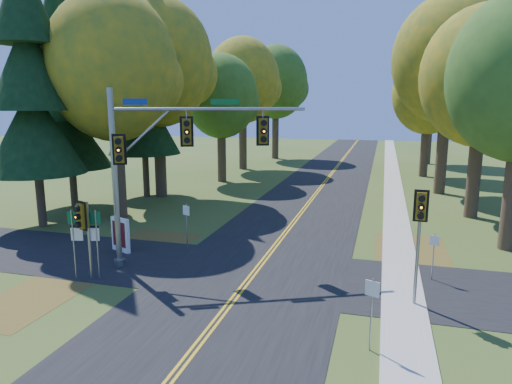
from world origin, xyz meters
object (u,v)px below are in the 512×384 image
(traffic_mast, at_px, (164,154))
(info_kiosk, at_px, (120,235))
(east_signal_pole, at_px, (420,219))
(route_sign_cluster, at_px, (85,231))

(traffic_mast, height_order, info_kiosk, traffic_mast)
(east_signal_pole, xyz_separation_m, route_sign_cluster, (-13.19, -0.86, -1.20))
(traffic_mast, distance_m, route_sign_cluster, 4.66)
(traffic_mast, xyz_separation_m, info_kiosk, (-3.09, 1.02, -4.27))
(east_signal_pole, relative_size, info_kiosk, 2.50)
(info_kiosk, bearing_deg, traffic_mast, 3.92)
(east_signal_pole, height_order, info_kiosk, east_signal_pole)
(route_sign_cluster, bearing_deg, east_signal_pole, -9.50)
(info_kiosk, bearing_deg, route_sign_cluster, -57.92)
(traffic_mast, relative_size, info_kiosk, 4.61)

